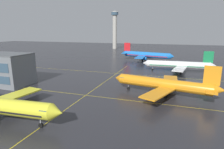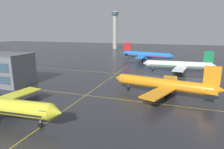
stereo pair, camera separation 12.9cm
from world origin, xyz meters
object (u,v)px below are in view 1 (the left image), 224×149
airliner_second_row (164,84)px  control_tower (115,27)px  airliner_third_row (178,65)px  airliner_far_left_stand (146,55)px

airliner_second_row → control_tower: control_tower is taller
airliner_second_row → control_tower: bearing=113.3°
airliner_third_row → control_tower: size_ratio=0.83×
airliner_far_left_stand → control_tower: (-51.12, 83.66, 21.25)m
control_tower → airliner_third_row: bearing=-58.1°
airliner_second_row → airliner_third_row: (4.76, 41.31, 0.01)m
airliner_third_row → airliner_second_row: bearing=-96.6°
airliner_far_left_stand → control_tower: control_tower is taller
airliner_third_row → control_tower: (-73.65, 118.33, 21.59)m
airliner_third_row → airliner_far_left_stand: bearing=123.0°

